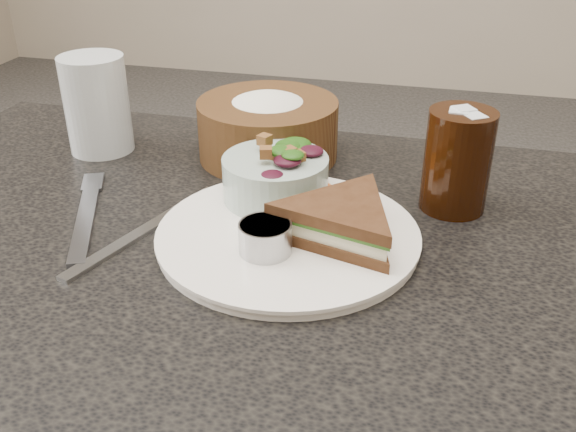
# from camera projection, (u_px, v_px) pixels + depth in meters

# --- Properties ---
(dinner_plate) EXTENTS (0.27, 0.27, 0.01)m
(dinner_plate) POSITION_uv_depth(u_px,v_px,m) (288.00, 236.00, 0.67)
(dinner_plate) COLOR white
(dinner_plate) RESTS_ON dining_table
(sandwich) EXTENTS (0.19, 0.19, 0.04)m
(sandwich) POSITION_uv_depth(u_px,v_px,m) (342.00, 221.00, 0.64)
(sandwich) COLOR #472B17
(sandwich) RESTS_ON dinner_plate
(salad_bowl) EXTENTS (0.15, 0.15, 0.07)m
(salad_bowl) POSITION_uv_depth(u_px,v_px,m) (275.00, 171.00, 0.72)
(salad_bowl) COLOR #9FB5AA
(salad_bowl) RESTS_ON dinner_plate
(dressing_ramekin) EXTENTS (0.06, 0.06, 0.03)m
(dressing_ramekin) POSITION_uv_depth(u_px,v_px,m) (265.00, 238.00, 0.63)
(dressing_ramekin) COLOR #9B9CA0
(dressing_ramekin) RESTS_ON dinner_plate
(orange_wedge) EXTENTS (0.08, 0.08, 0.03)m
(orange_wedge) POSITION_uv_depth(u_px,v_px,m) (318.00, 186.00, 0.73)
(orange_wedge) COLOR orange
(orange_wedge) RESTS_ON dinner_plate
(fork) EXTENTS (0.09, 0.18, 0.01)m
(fork) POSITION_uv_depth(u_px,v_px,m) (85.00, 219.00, 0.71)
(fork) COLOR gray
(fork) RESTS_ON dining_table
(knife) EXTENTS (0.09, 0.22, 0.00)m
(knife) POSITION_uv_depth(u_px,v_px,m) (146.00, 230.00, 0.69)
(knife) COLOR #989899
(knife) RESTS_ON dining_table
(bread_basket) EXTENTS (0.21, 0.21, 0.10)m
(bread_basket) POSITION_uv_depth(u_px,v_px,m) (268.00, 119.00, 0.84)
(bread_basket) COLOR #533A1D
(bread_basket) RESTS_ON dining_table
(cola_glass) EXTENTS (0.08, 0.08, 0.13)m
(cola_glass) POSITION_uv_depth(u_px,v_px,m) (458.00, 156.00, 0.71)
(cola_glass) COLOR black
(cola_glass) RESTS_ON dining_table
(water_glass) EXTENTS (0.10, 0.10, 0.13)m
(water_glass) POSITION_uv_depth(u_px,v_px,m) (97.00, 104.00, 0.86)
(water_glass) COLOR silver
(water_glass) RESTS_ON dining_table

